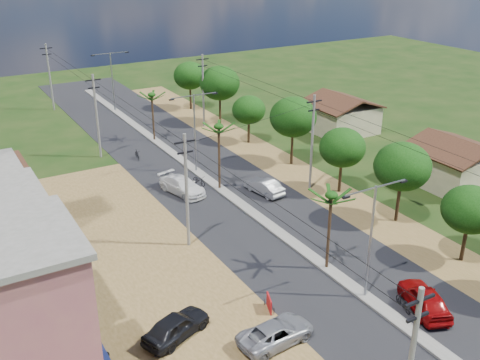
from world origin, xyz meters
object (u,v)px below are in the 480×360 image
object	(u,v)px
moto_rider_east	(403,303)
roadside_sign	(269,304)
car_red_near	(424,299)
car_parked_dark	(176,326)
car_white_far	(182,186)
car_parked_silver	(276,333)
car_silver_mid	(264,187)

from	to	relation	value
moto_rider_east	roadside_sign	world-z (taller)	roadside_sign
car_red_near	roadside_sign	size ratio (longest dim) A/B	4.02
car_parked_dark	moto_rider_east	size ratio (longest dim) A/B	2.57
car_red_near	car_white_far	world-z (taller)	car_red_near
moto_rider_east	roadside_sign	distance (m)	8.50
car_red_near	car_parked_silver	xyz separation A→B (m)	(-9.78, 2.09, -0.15)
car_parked_silver	car_white_far	bearing A→B (deg)	-15.98
car_red_near	moto_rider_east	xyz separation A→B (m)	(-1.03, 0.74, -0.35)
car_parked_silver	car_red_near	bearing A→B (deg)	-107.35
car_white_far	car_parked_silver	xyz separation A→B (m)	(-4.11, -21.72, -0.09)
car_red_near	roadside_sign	xyz separation A→B (m)	(-8.44, 4.89, -0.30)
car_white_far	moto_rider_east	bearing A→B (deg)	-92.78
car_red_near	roadside_sign	distance (m)	9.76
car_parked_silver	car_parked_dark	world-z (taller)	car_parked_dark
car_white_far	roadside_sign	distance (m)	19.13
car_silver_mid	moto_rider_east	size ratio (longest dim) A/B	2.44
car_red_near	moto_rider_east	size ratio (longest dim) A/B	2.72
car_silver_mid	roadside_sign	distance (m)	17.69
car_parked_dark	roadside_sign	world-z (taller)	car_parked_dark
car_white_far	car_parked_silver	size ratio (longest dim) A/B	1.09
moto_rider_east	roadside_sign	bearing A→B (deg)	-13.59
car_silver_mid	car_parked_dark	world-z (taller)	car_parked_dark
car_red_near	car_white_far	bearing A→B (deg)	-55.30
car_red_near	car_silver_mid	size ratio (longest dim) A/B	1.11
car_parked_silver	roadside_sign	distance (m)	3.10
car_silver_mid	moto_rider_east	world-z (taller)	car_silver_mid
car_silver_mid	car_white_far	distance (m)	7.52
car_red_near	moto_rider_east	world-z (taller)	car_red_near
car_silver_mid	car_parked_silver	distance (m)	20.77
car_silver_mid	car_parked_dark	bearing A→B (deg)	34.84
roadside_sign	car_parked_dark	bearing A→B (deg)	-164.57
car_white_far	roadside_sign	world-z (taller)	car_white_far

